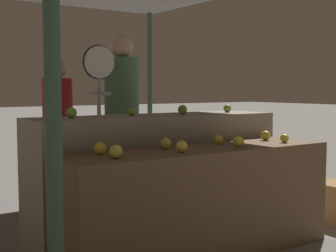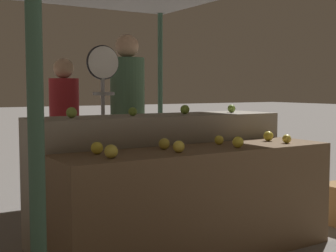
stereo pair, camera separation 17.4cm
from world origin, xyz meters
The scene contains 17 objects.
display_counter_front centered at (0.00, 0.00, 0.41)m, with size 2.21×0.55×0.82m, color brown.
display_counter_back centered at (0.00, 0.60, 0.52)m, with size 2.21×0.55×1.04m, color gray.
apple_front_0 centered at (-0.77, -0.10, 0.87)m, with size 0.09×0.09×0.09m, color gold.
apple_front_1 centered at (-0.26, -0.11, 0.87)m, with size 0.08×0.08×0.08m, color yellow.
apple_front_2 centered at (0.26, -0.12, 0.87)m, with size 0.09×0.09×0.09m, color gold.
apple_front_3 centered at (0.78, -0.10, 0.86)m, with size 0.07×0.07×0.07m, color yellow.
apple_front_4 centered at (-0.78, 0.11, 0.87)m, with size 0.08×0.08×0.08m, color gold.
apple_front_5 centered at (-0.26, 0.10, 0.86)m, with size 0.08×0.08×0.08m, color gold.
apple_front_6 centered at (0.26, 0.11, 0.86)m, with size 0.07×0.07×0.07m, color gold.
apple_front_7 centered at (0.77, 0.10, 0.86)m, with size 0.08×0.08×0.08m, color gold.
apple_back_0 centered at (-0.78, 0.60, 1.08)m, with size 0.08×0.08×0.08m, color #8EB247.
apple_back_1 centered at (-0.26, 0.59, 1.08)m, with size 0.07×0.07×0.07m, color #7AA338.
apple_back_2 centered at (0.26, 0.60, 1.08)m, with size 0.08×0.08×0.08m, color #84AD3D.
apple_back_3 centered at (0.77, 0.59, 1.08)m, with size 0.07×0.07×0.07m, color #7AA338.
produce_scale centered at (-0.24, 1.20, 1.23)m, with size 0.32×0.20×1.66m.
person_vendor_at_scale centered at (0.17, 1.54, 1.06)m, with size 0.43×0.43×1.82m.
person_customer_left centered at (-0.38, 1.88, 0.92)m, with size 0.31×0.31×1.58m.
Camera 1 is at (-2.16, -2.70, 1.26)m, focal length 50.00 mm.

